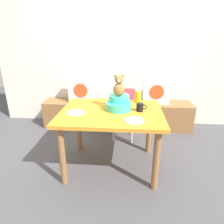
{
  "coord_description": "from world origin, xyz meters",
  "views": [
    {
      "loc": [
        0.18,
        -2.11,
        1.53
      ],
      "look_at": [
        0.0,
        0.1,
        0.69
      ],
      "focal_mm": 31.62,
      "sensor_mm": 36.0,
      "label": 1
    }
  ],
  "objects_px": {
    "dinner_plate_far": "(76,113)",
    "dining_table": "(111,120)",
    "highchair": "(123,107)",
    "book_stack": "(116,99)",
    "pillow_floral_right": "(156,91)",
    "teddy_bear": "(119,86)",
    "pillow_floral_left": "(81,90)",
    "dinner_plate_near": "(134,121)",
    "infant_seat_teal": "(119,103)",
    "coffee_mug": "(140,107)",
    "ketchup_bottle": "(138,96)"
  },
  "relations": [
    {
      "from": "dinner_plate_far",
      "to": "dining_table",
      "type": "bearing_deg",
      "value": 14.78
    },
    {
      "from": "highchair",
      "to": "book_stack",
      "type": "bearing_deg",
      "value": 107.3
    },
    {
      "from": "pillow_floral_right",
      "to": "dinner_plate_far",
      "type": "height_order",
      "value": "pillow_floral_right"
    },
    {
      "from": "dinner_plate_far",
      "to": "teddy_bear",
      "type": "bearing_deg",
      "value": 20.29
    },
    {
      "from": "pillow_floral_right",
      "to": "pillow_floral_left",
      "type": "bearing_deg",
      "value": 180.0
    },
    {
      "from": "teddy_bear",
      "to": "dinner_plate_near",
      "type": "distance_m",
      "value": 0.47
    },
    {
      "from": "dinner_plate_near",
      "to": "infant_seat_teal",
      "type": "bearing_deg",
      "value": 116.93
    },
    {
      "from": "infant_seat_teal",
      "to": "dinner_plate_near",
      "type": "xyz_separation_m",
      "value": [
        0.17,
        -0.34,
        -0.07
      ]
    },
    {
      "from": "teddy_bear",
      "to": "coffee_mug",
      "type": "xyz_separation_m",
      "value": [
        0.25,
        -0.05,
        -0.23
      ]
    },
    {
      "from": "pillow_floral_right",
      "to": "highchair",
      "type": "relative_size",
      "value": 0.56
    },
    {
      "from": "highchair",
      "to": "ketchup_bottle",
      "type": "relative_size",
      "value": 4.27
    },
    {
      "from": "pillow_floral_right",
      "to": "infant_seat_teal",
      "type": "distance_m",
      "value": 1.27
    },
    {
      "from": "teddy_bear",
      "to": "pillow_floral_right",
      "type": "bearing_deg",
      "value": 62.54
    },
    {
      "from": "pillow_floral_left",
      "to": "ketchup_bottle",
      "type": "relative_size",
      "value": 2.38
    },
    {
      "from": "pillow_floral_right",
      "to": "coffee_mug",
      "type": "xyz_separation_m",
      "value": [
        -0.34,
        -1.16,
        0.11
      ]
    },
    {
      "from": "pillow_floral_right",
      "to": "book_stack",
      "type": "relative_size",
      "value": 2.2
    },
    {
      "from": "dining_table",
      "to": "coffee_mug",
      "type": "distance_m",
      "value": 0.36
    },
    {
      "from": "highchair",
      "to": "dinner_plate_far",
      "type": "relative_size",
      "value": 3.95
    },
    {
      "from": "dining_table",
      "to": "book_stack",
      "type": "bearing_deg",
      "value": 90.67
    },
    {
      "from": "book_stack",
      "to": "dining_table",
      "type": "xyz_separation_m",
      "value": [
        0.01,
        -1.21,
        0.12
      ]
    },
    {
      "from": "highchair",
      "to": "teddy_bear",
      "type": "distance_m",
      "value": 0.86
    },
    {
      "from": "dining_table",
      "to": "dinner_plate_far",
      "type": "height_order",
      "value": "dinner_plate_far"
    },
    {
      "from": "highchair",
      "to": "coffee_mug",
      "type": "relative_size",
      "value": 6.58
    },
    {
      "from": "dining_table",
      "to": "highchair",
      "type": "bearing_deg",
      "value": 81.04
    },
    {
      "from": "pillow_floral_right",
      "to": "dinner_plate_far",
      "type": "distance_m",
      "value": 1.67
    },
    {
      "from": "pillow_floral_left",
      "to": "pillow_floral_right",
      "type": "xyz_separation_m",
      "value": [
        1.29,
        0.0,
        0.0
      ]
    },
    {
      "from": "pillow_floral_right",
      "to": "infant_seat_teal",
      "type": "bearing_deg",
      "value": -117.47
    },
    {
      "from": "coffee_mug",
      "to": "pillow_floral_right",
      "type": "bearing_deg",
      "value": 73.94
    },
    {
      "from": "infant_seat_teal",
      "to": "ketchup_bottle",
      "type": "height_order",
      "value": "ketchup_bottle"
    },
    {
      "from": "pillow_floral_left",
      "to": "ketchup_bottle",
      "type": "xyz_separation_m",
      "value": [
        0.94,
        -0.84,
        0.15
      ]
    },
    {
      "from": "dining_table",
      "to": "coffee_mug",
      "type": "relative_size",
      "value": 9.71
    },
    {
      "from": "dining_table",
      "to": "ketchup_bottle",
      "type": "bearing_deg",
      "value": 48.03
    },
    {
      "from": "dining_table",
      "to": "infant_seat_teal",
      "type": "xyz_separation_m",
      "value": [
        0.08,
        0.07,
        0.18
      ]
    },
    {
      "from": "highchair",
      "to": "dinner_plate_far",
      "type": "xyz_separation_m",
      "value": [
        -0.51,
        -0.87,
        0.22
      ]
    },
    {
      "from": "dinner_plate_far",
      "to": "ketchup_bottle",
      "type": "bearing_deg",
      "value": 32.84
    },
    {
      "from": "book_stack",
      "to": "ketchup_bottle",
      "type": "distance_m",
      "value": 0.97
    },
    {
      "from": "dinner_plate_far",
      "to": "coffee_mug",
      "type": "bearing_deg",
      "value": 10.03
    },
    {
      "from": "pillow_floral_right",
      "to": "teddy_bear",
      "type": "bearing_deg",
      "value": -117.46
    },
    {
      "from": "book_stack",
      "to": "highchair",
      "type": "height_order",
      "value": "highchair"
    },
    {
      "from": "coffee_mug",
      "to": "dinner_plate_far",
      "type": "xyz_separation_m",
      "value": [
        -0.71,
        -0.13,
        -0.04
      ]
    },
    {
      "from": "pillow_floral_left",
      "to": "coffee_mug",
      "type": "distance_m",
      "value": 1.51
    },
    {
      "from": "book_stack",
      "to": "dining_table",
      "type": "relative_size",
      "value": 0.17
    },
    {
      "from": "infant_seat_teal",
      "to": "teddy_bear",
      "type": "distance_m",
      "value": 0.21
    },
    {
      "from": "pillow_floral_left",
      "to": "dinner_plate_near",
      "type": "height_order",
      "value": "pillow_floral_left"
    },
    {
      "from": "pillow_floral_right",
      "to": "teddy_bear",
      "type": "xyz_separation_m",
      "value": [
        -0.58,
        -1.12,
        0.34
      ]
    },
    {
      "from": "book_stack",
      "to": "teddy_bear",
      "type": "height_order",
      "value": "teddy_bear"
    },
    {
      "from": "teddy_bear",
      "to": "dining_table",
      "type": "bearing_deg",
      "value": -138.85
    },
    {
      "from": "highchair",
      "to": "dinner_plate_near",
      "type": "bearing_deg",
      "value": -82.67
    },
    {
      "from": "dining_table",
      "to": "ketchup_bottle",
      "type": "xyz_separation_m",
      "value": [
        0.32,
        0.35,
        0.2
      ]
    },
    {
      "from": "teddy_bear",
      "to": "ketchup_bottle",
      "type": "height_order",
      "value": "teddy_bear"
    }
  ]
}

